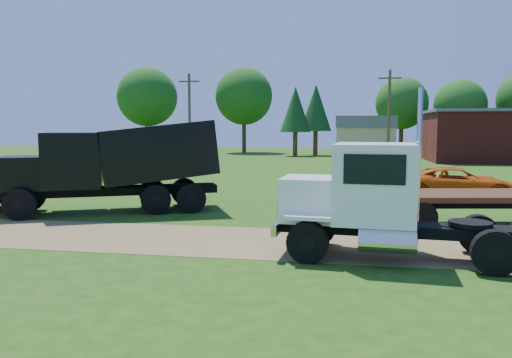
% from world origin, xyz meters
% --- Properties ---
extents(ground, '(140.00, 140.00, 0.00)m').
position_xyz_m(ground, '(0.00, 0.00, 0.00)').
color(ground, '#1D480F').
rests_on(ground, ground).
extents(dirt_track, '(120.00, 4.20, 0.01)m').
position_xyz_m(dirt_track, '(0.00, 0.00, 0.01)').
color(dirt_track, brown).
rests_on(dirt_track, ground).
extents(white_semi_tractor, '(7.74, 3.06, 4.61)m').
position_xyz_m(white_semi_tractor, '(2.60, -1.19, 1.57)').
color(white_semi_tractor, black).
rests_on(white_semi_tractor, ground).
extents(black_dump_truck, '(8.83, 5.94, 3.84)m').
position_xyz_m(black_dump_truck, '(-7.55, 4.63, 2.11)').
color(black_dump_truck, black).
rests_on(black_dump_truck, ground).
extents(orange_pickup, '(5.65, 2.61, 1.57)m').
position_xyz_m(orange_pickup, '(7.25, 10.83, 0.78)').
color(orange_pickup, '#D25509').
rests_on(orange_pickup, ground).
extents(flatbed_trailer, '(8.82, 4.01, 2.18)m').
position_xyz_m(flatbed_trailer, '(6.70, 3.85, 0.93)').
color(flatbed_trailer, '#3B2512').
rests_on(flatbed_trailer, ground).
extents(spectator_b, '(0.96, 0.89, 1.58)m').
position_xyz_m(spectator_b, '(2.27, 8.33, 0.79)').
color(spectator_b, '#999999').
rests_on(spectator_b, ground).
extents(brick_building, '(15.40, 10.40, 5.30)m').
position_xyz_m(brick_building, '(18.00, 40.00, 2.66)').
color(brick_building, maroon).
rests_on(brick_building, ground).
extents(tan_shed, '(6.20, 5.40, 4.70)m').
position_xyz_m(tan_shed, '(4.00, 40.00, 2.42)').
color(tan_shed, tan).
rests_on(tan_shed, ground).
extents(utility_poles, '(42.20, 0.28, 9.00)m').
position_xyz_m(utility_poles, '(6.00, 35.00, 4.71)').
color(utility_poles, '#4A3B2A').
rests_on(utility_poles, ground).
extents(tree_row, '(57.28, 15.06, 11.68)m').
position_xyz_m(tree_row, '(-1.67, 49.71, 6.97)').
color(tree_row, '#382816').
rests_on(tree_row, ground).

